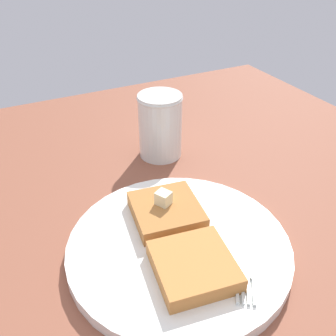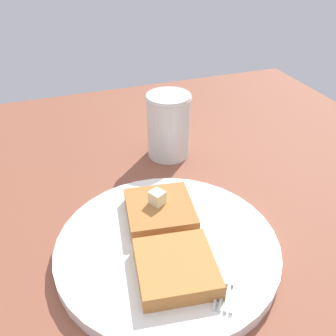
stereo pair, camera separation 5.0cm
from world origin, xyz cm
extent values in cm
cube|color=brown|center=(0.00, 0.00, 1.03)|extent=(110.83, 110.83, 2.07)
cylinder|color=white|center=(-3.89, 7.03, 2.86)|extent=(25.67, 25.67, 1.59)
torus|color=gray|center=(-3.89, 7.03, 3.26)|extent=(25.67, 25.67, 0.80)
cube|color=#AE7038|center=(-8.45, 7.70, 4.60)|extent=(9.32, 9.13, 1.88)
cube|color=#BC7739|center=(0.67, 6.36, 4.60)|extent=(9.32, 9.13, 1.88)
cube|color=beige|center=(-8.88, 7.52, 6.39)|extent=(2.22, 2.15, 1.70)
cube|color=silver|center=(-2.52, 15.06, 3.84)|extent=(8.74, 6.43, 0.36)
cube|color=silver|center=(2.75, 11.42, 3.84)|extent=(3.55, 3.40, 0.36)
cube|color=silver|center=(5.68, 10.39, 3.84)|extent=(2.81, 2.08, 0.36)
cube|color=silver|center=(5.37, 9.94, 3.84)|extent=(2.81, 2.08, 0.36)
cube|color=silver|center=(5.06, 9.49, 3.84)|extent=(2.81, 2.08, 0.36)
cube|color=silver|center=(4.74, 9.04, 3.84)|extent=(2.81, 2.08, 0.36)
cylinder|color=#5D2C09|center=(-24.66, 14.65, 5.87)|extent=(6.31, 6.31, 7.61)
cylinder|color=silver|center=(-24.66, 14.65, 7.27)|extent=(6.86, 6.86, 10.40)
torus|color=silver|center=(-24.66, 14.65, 12.02)|extent=(7.09, 7.09, 0.50)
camera|label=1|loc=(23.27, -7.92, 34.60)|focal=40.00mm
camera|label=2|loc=(25.24, -3.28, 34.60)|focal=40.00mm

